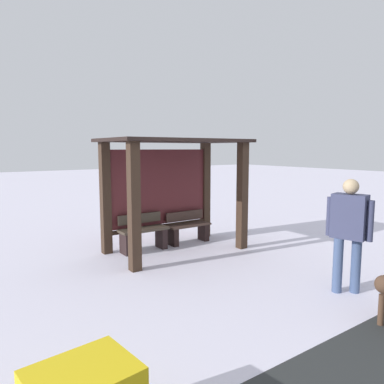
{
  "coord_description": "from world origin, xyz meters",
  "views": [
    {
      "loc": [
        -3.95,
        -6.23,
        2.12
      ],
      "look_at": [
        0.35,
        -0.09,
        1.22
      ],
      "focal_mm": 33.73,
      "sensor_mm": 36.0,
      "label": 1
    }
  ],
  "objects_px": {
    "bench_left_inside": "(143,234)",
    "bench_center_inside": "(188,229)",
    "bus_shelter": "(170,175)",
    "person_walking": "(349,226)"
  },
  "relations": [
    {
      "from": "bench_left_inside",
      "to": "person_walking",
      "type": "distance_m",
      "value": 4.02
    },
    {
      "from": "bench_left_inside",
      "to": "bench_center_inside",
      "type": "height_order",
      "value": "bench_left_inside"
    },
    {
      "from": "bench_center_inside",
      "to": "bench_left_inside",
      "type": "bearing_deg",
      "value": -179.85
    },
    {
      "from": "bus_shelter",
      "to": "bench_left_inside",
      "type": "bearing_deg",
      "value": 165.19
    },
    {
      "from": "bench_left_inside",
      "to": "bench_center_inside",
      "type": "relative_size",
      "value": 1.0
    },
    {
      "from": "bus_shelter",
      "to": "bench_center_inside",
      "type": "distance_m",
      "value": 1.39
    },
    {
      "from": "bench_left_inside",
      "to": "bench_center_inside",
      "type": "xyz_separation_m",
      "value": [
        1.13,
        0.0,
        -0.03
      ]
    },
    {
      "from": "bus_shelter",
      "to": "bench_center_inside",
      "type": "xyz_separation_m",
      "value": [
        0.57,
        0.15,
        -1.26
      ]
    },
    {
      "from": "bus_shelter",
      "to": "bench_center_inside",
      "type": "bearing_deg",
      "value": 15.09
    },
    {
      "from": "bus_shelter",
      "to": "person_walking",
      "type": "height_order",
      "value": "bus_shelter"
    }
  ]
}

